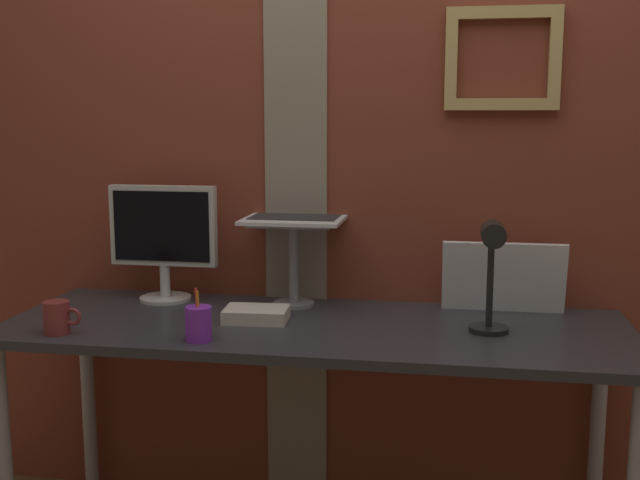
{
  "coord_description": "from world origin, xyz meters",
  "views": [
    {
      "loc": [
        0.32,
        -2.27,
        1.43
      ],
      "look_at": [
        -0.1,
        0.17,
        1.03
      ],
      "focal_mm": 43.88,
      "sensor_mm": 36.0,
      "label": 1
    }
  ],
  "objects": [
    {
      "name": "desk_lamp",
      "position": [
        0.43,
        0.02,
        0.99
      ],
      "size": [
        0.12,
        0.2,
        0.35
      ],
      "color": "black",
      "rests_on": "desk"
    },
    {
      "name": "paper_clutter_stack",
      "position": [
        -0.29,
        0.07,
        0.8
      ],
      "size": [
        0.21,
        0.15,
        0.04
      ],
      "primitive_type": "cube",
      "rotation": [
        0.0,
        0.0,
        0.07
      ],
      "color": "silver",
      "rests_on": "desk"
    },
    {
      "name": "laptop_stand",
      "position": [
        -0.21,
        0.29,
        0.97
      ],
      "size": [
        0.28,
        0.22,
        0.29
      ],
      "color": "gray",
      "rests_on": "desk"
    },
    {
      "name": "coffee_mug",
      "position": [
        -0.84,
        -0.17,
        0.83
      ],
      "size": [
        0.12,
        0.08,
        0.1
      ],
      "color": "maroon",
      "rests_on": "desk"
    },
    {
      "name": "monitor",
      "position": [
        -0.68,
        0.29,
        1.02
      ],
      "size": [
        0.38,
        0.18,
        0.41
      ],
      "color": "silver",
      "rests_on": "desk"
    },
    {
      "name": "brick_wall_back",
      "position": [
        -0.0,
        0.47,
        1.19
      ],
      "size": [
        3.35,
        0.16,
        2.38
      ],
      "color": "brown",
      "rests_on": "ground_plane"
    },
    {
      "name": "whiteboard_panel",
      "position": [
        0.49,
        0.32,
        0.9
      ],
      "size": [
        0.4,
        0.06,
        0.24
      ],
      "primitive_type": "cube",
      "rotation": [
        0.2,
        0.0,
        0.0
      ],
      "color": "white",
      "rests_on": "desk"
    },
    {
      "name": "desk",
      "position": [
        -0.1,
        0.07,
        0.7
      ],
      "size": [
        1.96,
        0.68,
        0.78
      ],
      "color": "#333338",
      "rests_on": "ground_plane"
    },
    {
      "name": "pen_cup",
      "position": [
        -0.4,
        -0.17,
        0.83
      ],
      "size": [
        0.08,
        0.08,
        0.16
      ],
      "color": "purple",
      "rests_on": "desk"
    },
    {
      "name": "laptop",
      "position": [
        -0.21,
        0.36,
        1.12
      ],
      "size": [
        0.34,
        0.3,
        0.21
      ],
      "color": "white",
      "rests_on": "laptop_stand"
    }
  ]
}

